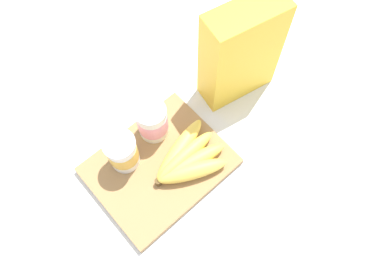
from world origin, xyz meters
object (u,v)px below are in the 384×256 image
at_px(cereal_box, 240,53).
at_px(banana_bunch, 187,160).
at_px(yogurt_cup_front, 122,152).
at_px(yogurt_cup_back, 152,121).
at_px(cutting_board, 160,166).

xyz_separation_m(cereal_box, banana_bunch, (-0.23, -0.08, -0.09)).
height_order(yogurt_cup_front, banana_bunch, yogurt_cup_front).
bearing_deg(yogurt_cup_back, yogurt_cup_front, -171.15).
bearing_deg(banana_bunch, yogurt_cup_back, 92.15).
distance_m(cereal_box, yogurt_cup_back, 0.24).
bearing_deg(banana_bunch, yogurt_cup_front, 135.58).
height_order(cereal_box, yogurt_cup_front, cereal_box).
bearing_deg(cereal_box, yogurt_cup_front, -171.21).
bearing_deg(yogurt_cup_front, cutting_board, -49.48).
bearing_deg(cutting_board, cereal_box, 8.65).
relative_size(cereal_box, yogurt_cup_back, 2.73).
xyz_separation_m(cutting_board, banana_bunch, (0.05, -0.04, 0.03)).
bearing_deg(cereal_box, cutting_board, -159.99).
distance_m(yogurt_cup_front, banana_bunch, 0.14).
bearing_deg(yogurt_cup_front, cereal_box, -2.56).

